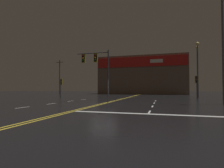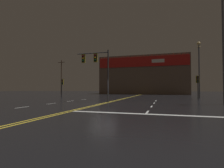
% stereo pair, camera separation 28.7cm
% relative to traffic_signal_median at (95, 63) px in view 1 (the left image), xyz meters
% --- Properties ---
extents(ground_plane, '(200.00, 200.00, 0.00)m').
position_rel_traffic_signal_median_xyz_m(ground_plane, '(1.53, -1.54, -4.30)').
color(ground_plane, black).
extents(road_markings, '(14.15, 60.00, 0.01)m').
position_rel_traffic_signal_median_xyz_m(road_markings, '(2.43, -2.73, -4.30)').
color(road_markings, gold).
rests_on(road_markings, ground).
extents(traffic_signal_median, '(3.74, 0.36, 5.67)m').
position_rel_traffic_signal_median_xyz_m(traffic_signal_median, '(0.00, 0.00, 0.00)').
color(traffic_signal_median, '#38383D').
rests_on(traffic_signal_median, ground).
extents(traffic_signal_corner_northwest, '(0.42, 0.36, 3.16)m').
position_rel_traffic_signal_median_xyz_m(traffic_signal_corner_northwest, '(-9.56, 8.36, -1.98)').
color(traffic_signal_corner_northwest, '#38383D').
rests_on(traffic_signal_corner_northwest, ground).
extents(traffic_signal_corner_northeast, '(0.42, 0.36, 3.24)m').
position_rel_traffic_signal_median_xyz_m(traffic_signal_corner_northeast, '(11.63, 8.09, -1.93)').
color(traffic_signal_corner_northeast, '#38383D').
rests_on(traffic_signal_corner_northeast, ground).
extents(streetlight_near_left, '(0.56, 0.56, 10.18)m').
position_rel_traffic_signal_median_xyz_m(streetlight_near_left, '(13.99, 20.64, 2.13)').
color(streetlight_near_left, '#59595E').
rests_on(streetlight_near_left, ground).
extents(streetlight_near_right, '(0.56, 0.56, 11.41)m').
position_rel_traffic_signal_median_xyz_m(streetlight_near_right, '(12.57, 0.48, 2.79)').
color(streetlight_near_right, '#59595E').
rests_on(streetlight_near_right, ground).
extents(streetlight_far_left, '(0.56, 0.56, 9.00)m').
position_rel_traffic_signal_median_xyz_m(streetlight_far_left, '(12.62, 12.70, 1.48)').
color(streetlight_far_left, '#59595E').
rests_on(streetlight_far_left, ground).
extents(building_backdrop, '(24.11, 10.23, 10.57)m').
position_rel_traffic_signal_median_xyz_m(building_backdrop, '(1.53, 33.59, 1.00)').
color(building_backdrop, brown).
rests_on(building_backdrop, ground).
extents(utility_pole_row, '(48.16, 0.26, 12.51)m').
position_rel_traffic_signal_median_xyz_m(utility_pole_row, '(4.69, 25.78, 1.54)').
color(utility_pole_row, '#4C3828').
rests_on(utility_pole_row, ground).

